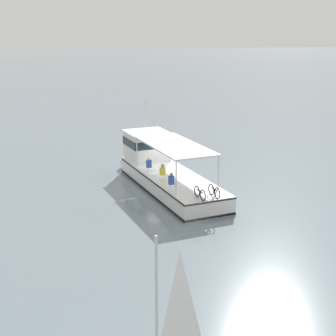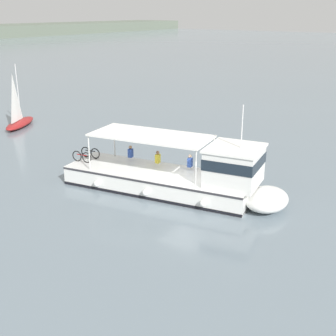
# 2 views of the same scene
# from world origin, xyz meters

# --- Properties ---
(ground_plane) EXTENTS (400.00, 400.00, 0.00)m
(ground_plane) POSITION_xyz_m (0.00, 0.00, 0.00)
(ground_plane) COLOR slate
(ferry_main) EXTENTS (5.16, 13.04, 5.32)m
(ferry_main) POSITION_xyz_m (0.29, 0.43, 1.02)
(ferry_main) COLOR white
(ferry_main) RESTS_ON ground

